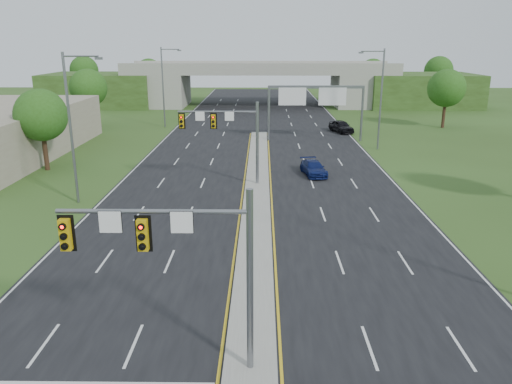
{
  "coord_description": "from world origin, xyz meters",
  "views": [
    {
      "loc": [
        0.41,
        -15.73,
        11.63
      ],
      "look_at": [
        0.05,
        12.94,
        3.0
      ],
      "focal_mm": 35.0,
      "sensor_mm": 36.0,
      "label": 1
    }
  ],
  "objects": [
    {
      "name": "car_far_b",
      "position": [
        5.09,
        28.35,
        0.66
      ],
      "size": [
        2.49,
        4.62,
        1.27
      ],
      "primitive_type": "imported",
      "rotation": [
        0.0,
        0.0,
        0.17
      ],
      "color": "#0D184E",
      "rests_on": "road"
    },
    {
      "name": "lightpole_l_far",
      "position": [
        -13.3,
        55.0,
        6.1
      ],
      "size": [
        2.85,
        0.25,
        11.0
      ],
      "color": "slate",
      "rests_on": "ground"
    },
    {
      "name": "tree_l_mid",
      "position": [
        -24.0,
        55.0,
        5.51
      ],
      "size": [
        5.2,
        5.2,
        8.12
      ],
      "color": "#382316",
      "rests_on": "ground"
    },
    {
      "name": "overpass",
      "position": [
        0.0,
        80.0,
        3.55
      ],
      "size": [
        80.0,
        14.0,
        8.1
      ],
      "color": "gray",
      "rests_on": "ground"
    },
    {
      "name": "tree_l_near",
      "position": [
        -20.0,
        30.0,
        5.18
      ],
      "size": [
        4.8,
        4.8,
        7.6
      ],
      "color": "#382316",
      "rests_on": "ground"
    },
    {
      "name": "tree_back_b",
      "position": [
        -24.0,
        94.0,
        5.51
      ],
      "size": [
        5.6,
        5.6,
        8.32
      ],
      "color": "#382316",
      "rests_on": "ground"
    },
    {
      "name": "ground",
      "position": [
        0.0,
        0.0,
        0.0
      ],
      "size": [
        240.0,
        240.0,
        0.0
      ],
      "primitive_type": "plane",
      "color": "#2D4418",
      "rests_on": "ground"
    },
    {
      "name": "signal_mast_near",
      "position": [
        -2.26,
        -0.07,
        4.73
      ],
      "size": [
        6.62,
        0.6,
        7.0
      ],
      "color": "slate",
      "rests_on": "ground"
    },
    {
      "name": "tree_back_a",
      "position": [
        -38.0,
        94.0,
        5.84
      ],
      "size": [
        6.0,
        6.0,
        8.85
      ],
      "color": "#382316",
      "rests_on": "ground"
    },
    {
      "name": "tree_r_mid",
      "position": [
        26.0,
        55.0,
        5.51
      ],
      "size": [
        5.2,
        5.2,
        8.12
      ],
      "color": "#382316",
      "rests_on": "ground"
    },
    {
      "name": "signal_mast_far",
      "position": [
        -2.26,
        24.93,
        4.73
      ],
      "size": [
        6.62,
        0.6,
        7.0
      ],
      "color": "slate",
      "rests_on": "ground"
    },
    {
      "name": "tree_back_c",
      "position": [
        24.0,
        94.0,
        5.51
      ],
      "size": [
        5.6,
        5.6,
        8.32
      ],
      "color": "#382316",
      "rests_on": "ground"
    },
    {
      "name": "tree_back_d",
      "position": [
        38.0,
        94.0,
        5.84
      ],
      "size": [
        6.0,
        6.0,
        8.85
      ],
      "color": "#382316",
      "rests_on": "ground"
    },
    {
      "name": "median",
      "position": [
        0.0,
        23.0,
        0.1
      ],
      "size": [
        2.0,
        54.0,
        0.16
      ],
      "primitive_type": "cube",
      "color": "gray",
      "rests_on": "road"
    },
    {
      "name": "sign_gantry",
      "position": [
        6.68,
        44.92,
        5.24
      ],
      "size": [
        11.58,
        0.44,
        6.67
      ],
      "color": "slate",
      "rests_on": "ground"
    },
    {
      "name": "lightpole_r_far",
      "position": [
        13.3,
        40.0,
        6.1
      ],
      "size": [
        2.85,
        0.25,
        11.0
      ],
      "color": "slate",
      "rests_on": "ground"
    },
    {
      "name": "car_far_c",
      "position": [
        11.0,
        50.88,
        0.82
      ],
      "size": [
        3.26,
        5.07,
        1.61
      ],
      "primitive_type": "imported",
      "rotation": [
        0.0,
        0.0,
        0.32
      ],
      "color": "black",
      "rests_on": "road"
    },
    {
      "name": "lightpole_l_mid",
      "position": [
        -13.3,
        20.0,
        6.1
      ],
      "size": [
        2.85,
        0.25,
        11.0
      ],
      "color": "slate",
      "rests_on": "ground"
    },
    {
      "name": "lane_markings",
      "position": [
        -0.6,
        28.91,
        0.02
      ],
      "size": [
        23.72,
        160.0,
        0.01
      ],
      "color": "gold",
      "rests_on": "road"
    },
    {
      "name": "road",
      "position": [
        0.0,
        35.0,
        0.01
      ],
      "size": [
        24.0,
        160.0,
        0.02
      ],
      "primitive_type": "cube",
      "color": "black",
      "rests_on": "ground"
    }
  ]
}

